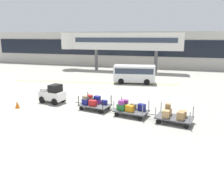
% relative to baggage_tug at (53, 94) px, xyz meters
% --- Properties ---
extents(ground_plane, '(120.00, 120.00, 0.00)m').
position_rel_baggage_tug_xyz_m(ground_plane, '(3.42, -1.05, -0.75)').
color(ground_plane, '#9E9B91').
extents(apron_lead_line, '(20.00, 3.47, 0.01)m').
position_rel_baggage_tug_xyz_m(apron_lead_line, '(0.36, 8.87, -0.75)').
color(apron_lead_line, yellow).
rests_on(apron_lead_line, ground_plane).
extents(terminal_building, '(61.74, 2.51, 6.20)m').
position_rel_baggage_tug_xyz_m(terminal_building, '(3.42, 24.93, 2.36)').
color(terminal_building, '#BCB7AD').
rests_on(terminal_building, ground_plane).
extents(jet_bridge, '(19.64, 3.00, 5.95)m').
position_rel_baggage_tug_xyz_m(jet_bridge, '(0.00, 18.95, 3.86)').
color(jet_bridge, silver).
rests_on(jet_bridge, ground_plane).
extents(baggage_tug, '(2.27, 1.57, 1.58)m').
position_rel_baggage_tug_xyz_m(baggage_tug, '(0.00, 0.00, 0.00)').
color(baggage_tug, white).
rests_on(baggage_tug, ground_plane).
extents(baggage_cart_lead, '(3.08, 1.81, 1.10)m').
position_rel_baggage_tug_xyz_m(baggage_cart_lead, '(3.96, -0.74, -0.23)').
color(baggage_cart_lead, '#4C4C4F').
rests_on(baggage_cart_lead, ground_plane).
extents(baggage_cart_middle, '(3.08, 1.81, 1.10)m').
position_rel_baggage_tug_xyz_m(baggage_cart_middle, '(6.93, -1.32, -0.22)').
color(baggage_cart_middle, '#4C4C4F').
rests_on(baggage_cart_middle, ground_plane).
extents(baggage_cart_tail, '(3.08, 1.81, 1.15)m').
position_rel_baggage_tug_xyz_m(baggage_cart_tail, '(9.94, -1.91, -0.24)').
color(baggage_cart_tail, '#4C4C4F').
rests_on(baggage_cart_tail, ground_plane).
extents(shuttle_van, '(5.02, 2.57, 2.10)m').
position_rel_baggage_tug_xyz_m(shuttle_van, '(4.99, 10.06, 0.48)').
color(shuttle_van, white).
rests_on(shuttle_van, ground_plane).
extents(safety_cone_near, '(0.36, 0.36, 0.55)m').
position_rel_baggage_tug_xyz_m(safety_cone_near, '(-1.87, -2.15, -0.48)').
color(safety_cone_near, orange).
rests_on(safety_cone_near, ground_plane).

